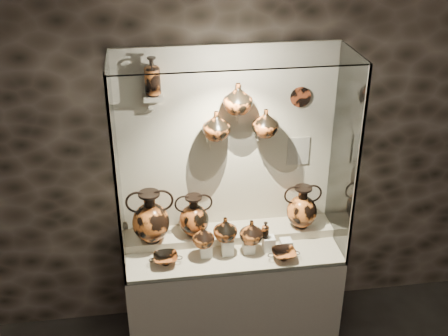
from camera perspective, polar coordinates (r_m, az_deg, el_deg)
The scene contains 35 objects.
wall_back at distance 4.39m, azimuth 0.30°, elevation 2.40°, with size 5.00×0.02×3.20m, color black.
plinth at distance 4.78m, azimuth 0.85°, elevation -12.41°, with size 1.70×0.60×0.80m, color beige.
front_tier at distance 4.52m, azimuth 0.89°, elevation -8.37°, with size 1.68×0.58×0.03m, color #BAAB90.
rear_tier at distance 4.64m, azimuth 0.55°, elevation -6.77°, with size 1.70×0.25×0.10m, color #BAAB90.
back_panel at distance 4.39m, azimuth 0.31°, elevation 2.38°, with size 1.70×0.03×1.60m, color beige.
glass_front at distance 3.85m, azimuth 1.66°, elevation -1.46°, with size 1.70×0.01×1.60m, color white.
glass_left at distance 4.07m, azimuth -10.86°, elevation -0.26°, with size 0.01×0.60×1.60m, color white.
glass_right at distance 4.31m, azimuth 12.13°, elevation 1.25°, with size 0.01×0.60×1.60m, color white.
glass_top at distance 3.81m, azimuth 1.06°, elevation 11.24°, with size 1.70×0.60×0.01m, color white.
frame_post_left at distance 3.82m, azimuth -10.88°, elevation -2.27°, with size 0.02×0.02×1.60m, color gray.
frame_post_right at distance 4.07m, azimuth 13.38°, elevation -0.55°, with size 0.02×0.02×1.60m, color gray.
pedestal_a at distance 4.42m, azimuth -1.85°, elevation -8.30°, with size 0.09×0.09×0.10m, color silver.
pedestal_b at distance 4.43m, azimuth 0.35°, elevation -7.96°, with size 0.09×0.09×0.13m, color silver.
pedestal_c at distance 4.46m, azimuth 2.53°, elevation -7.98°, with size 0.09×0.09×0.09m, color silver.
pedestal_d at distance 4.48m, azimuth 4.56°, elevation -7.64°, with size 0.09×0.09×0.12m, color silver.
pedestal_e at distance 4.52m, azimuth 6.30°, elevation -7.68°, with size 0.09×0.09×0.08m, color silver.
bracket_ul at distance 4.10m, azimuth -7.19°, elevation 7.14°, with size 0.14×0.12×0.04m, color beige.
bracket_ca at distance 4.27m, azimuth -0.86°, elevation 3.08°, with size 0.14×0.12×0.04m, color beige.
bracket_cb at distance 4.22m, azimuth 1.83°, elevation 5.72°, with size 0.10×0.12×0.04m, color beige.
bracket_cc at distance 4.33m, azimuth 4.14°, elevation 3.38°, with size 0.14×0.12×0.04m, color beige.
amphora_left at distance 4.41m, azimuth -7.47°, elevation -4.92°, with size 0.35×0.35×0.44m, color #CD6527, non-canonical shape.
amphora_mid at distance 4.46m, azimuth -3.08°, elevation -4.84°, with size 0.29×0.29×0.36m, color #B55320, non-canonical shape.
amphora_right at distance 4.60m, azimuth 7.93°, elevation -3.91°, with size 0.30×0.30×0.37m, color #CD6527, non-canonical shape.
jug_a at distance 4.32m, azimuth -2.11°, elevation -6.94°, with size 0.17×0.17×0.18m, color #CD6527.
jug_b at distance 4.34m, azimuth 0.13°, elevation -6.19°, with size 0.19×0.19×0.20m, color #B55320.
jug_c at distance 4.38m, azimuth 2.80°, elevation -6.47°, with size 0.19×0.19×0.20m, color #CD6527.
lekythos_small at distance 4.40m, azimuth 4.22°, elevation -6.19°, with size 0.07×0.07×0.16m, color #B55320, non-canonical shape.
kylix_left at distance 4.35m, azimuth -5.94°, elevation -9.15°, with size 0.24×0.21×0.10m, color #B55320, non-canonical shape.
kylix_right at distance 4.40m, azimuth 6.09°, elevation -8.68°, with size 0.24×0.20×0.10m, color #CD6527, non-canonical shape.
lekythos_tall at distance 4.04m, azimuth -7.31°, elevation 9.40°, with size 0.13×0.13×0.31m, color #CD6527, non-canonical shape.
ovoid_vase_a at distance 4.17m, azimuth -0.80°, elevation 4.37°, with size 0.21×0.21×0.22m, color #B55320.
ovoid_vase_b at distance 4.11m, azimuth 1.42°, elevation 7.09°, with size 0.22×0.22×0.23m, color #B55320.
ovoid_vase_c at distance 4.23m, azimuth 4.24°, elevation 4.61°, with size 0.20×0.20×0.21m, color #B55320.
wall_plate at distance 4.33m, azimuth 7.78°, elevation 7.17°, with size 0.16×0.16×0.02m, color #953C1D.
info_placard at distance 4.52m, azimuth 7.54°, elevation 1.73°, with size 0.18×0.01×0.24m, color beige.
Camera 1 is at (-0.59, -1.43, 3.47)m, focal length 45.00 mm.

